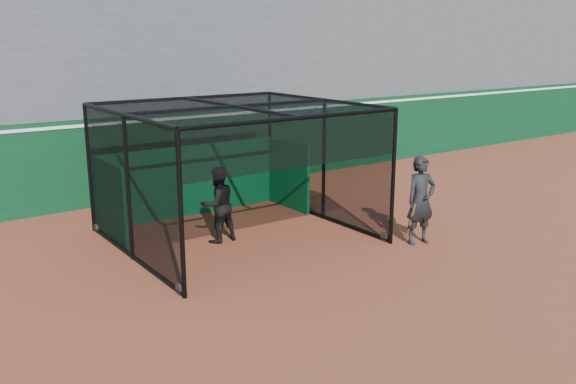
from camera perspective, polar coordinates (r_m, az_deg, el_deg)
ground at (r=12.21m, az=5.20°, el=-8.31°), size 120.00×120.00×0.00m
outfield_wall at (r=18.86m, az=-11.83°, el=3.54°), size 50.00×0.50×2.50m
grandstand at (r=22.06m, az=-16.37°, el=13.11°), size 50.00×7.85×8.95m
batting_cage at (r=14.44m, az=-4.89°, el=1.75°), size 5.40×5.13×3.14m
batter at (r=14.31m, az=-6.59°, el=-1.17°), size 0.91×0.72×1.80m
on_deck_player at (r=14.39m, az=12.31°, el=-0.78°), size 0.83×0.63×2.06m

